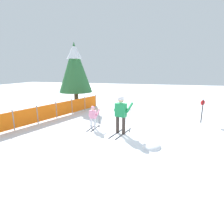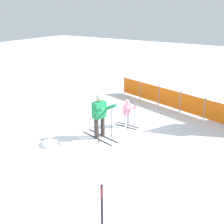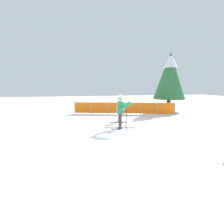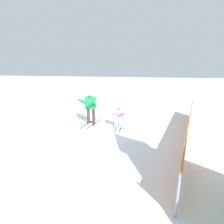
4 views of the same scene
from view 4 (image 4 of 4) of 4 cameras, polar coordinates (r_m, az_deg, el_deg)
ground_plane at (r=8.89m, az=-7.29°, el=-4.44°), size 60.00×60.00×0.00m
skier_adult at (r=8.83m, az=-7.09°, el=2.60°), size 1.70×0.86×1.76m
skier_child at (r=8.34m, az=2.30°, el=-0.76°), size 1.10×0.55×1.16m
safety_fence at (r=7.49m, az=23.60°, el=-5.53°), size 7.52×2.32×1.01m
snow_mound at (r=10.61m, az=-12.91°, el=-1.34°), size 0.82×0.70×0.33m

